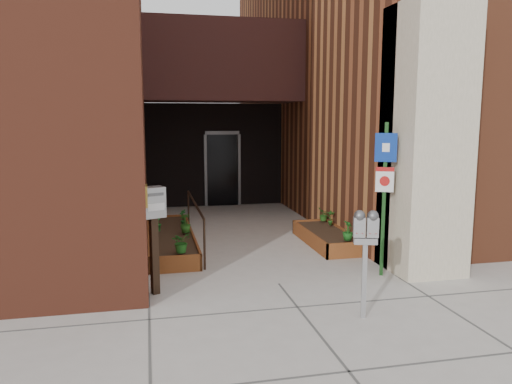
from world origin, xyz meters
TOP-DOWN VIEW (x-y plane):
  - ground at (0.00, 0.00)m, footprint 80.00×80.00m
  - architecture at (-0.18, 6.89)m, footprint 20.00×14.60m
  - planter_left at (-1.55, 2.70)m, footprint 0.90×3.60m
  - planter_right at (1.60, 2.20)m, footprint 0.80×2.20m
  - handrail at (-1.05, 2.65)m, footprint 0.04×3.34m
  - parking_meter at (0.74, -1.51)m, footprint 0.33×0.20m
  - sign_post at (1.77, 0.06)m, footprint 0.32×0.17m
  - payment_dropbox at (-1.90, -0.02)m, footprint 0.38×0.33m
  - shrub_left_a at (-1.44, 1.10)m, footprint 0.48×0.48m
  - shrub_left_b at (-1.81, 2.84)m, footprint 0.26×0.26m
  - shrub_left_c at (-1.25, 2.60)m, footprint 0.28×0.28m
  - shrub_left_d at (-1.25, 3.34)m, footprint 0.23×0.23m
  - shrub_right_a at (1.69, 1.30)m, footprint 0.28×0.28m
  - shrub_right_b at (1.85, 2.63)m, footprint 0.22×0.22m
  - shrub_right_c at (1.85, 3.07)m, footprint 0.36×0.36m

SIDE VIEW (x-z plane):
  - ground at x=0.00m, z-range 0.00..0.00m
  - planter_left at x=-1.55m, z-range -0.02..0.28m
  - planter_right at x=1.60m, z-range -0.02..0.28m
  - shrub_right_c at x=1.85m, z-range 0.30..0.60m
  - shrub_right_b at x=1.85m, z-range 0.30..0.63m
  - shrub_left_b at x=-1.81m, z-range 0.30..0.64m
  - shrub_left_d at x=-1.25m, z-range 0.30..0.64m
  - shrub_right_a at x=1.69m, z-range 0.30..0.66m
  - shrub_left_a at x=-1.44m, z-range 0.30..0.68m
  - shrub_left_c at x=-1.25m, z-range 0.30..0.69m
  - handrail at x=-1.05m, z-range 0.30..1.20m
  - parking_meter at x=0.74m, z-range 0.39..1.82m
  - payment_dropbox at x=-1.90m, z-range 0.35..1.95m
  - sign_post at x=1.77m, z-range 0.29..2.81m
  - architecture at x=-0.18m, z-range -0.02..9.98m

